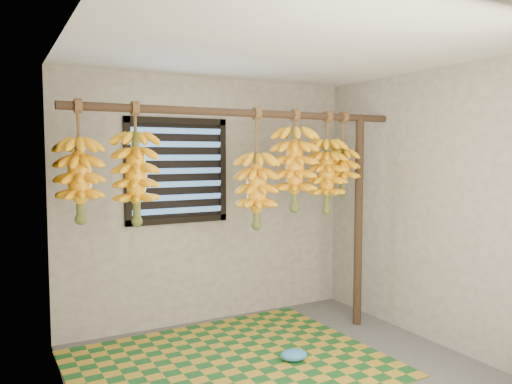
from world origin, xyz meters
TOP-DOWN VIEW (x-y plane):
  - floor at (0.00, 0.00)m, footprint 3.00×3.00m
  - ceiling at (0.00, 0.00)m, footprint 3.00×3.00m
  - wall_back at (0.00, 1.50)m, footprint 3.00×0.01m
  - wall_left at (-1.50, 0.00)m, footprint 0.01×3.00m
  - wall_right at (1.50, 0.00)m, footprint 0.01×3.00m
  - window at (-0.35, 1.48)m, footprint 1.00×0.04m
  - hanging_pole at (0.00, 0.70)m, footprint 3.00×0.06m
  - support_post at (1.20, 0.70)m, footprint 0.08×0.08m
  - woven_mat at (-0.29, 0.44)m, footprint 2.44×1.98m
  - plastic_bag at (0.18, 0.24)m, footprint 0.26×0.22m
  - banana_bunch_a at (-1.35, 0.70)m, footprint 0.32×0.32m
  - banana_bunch_b at (-0.94, 0.70)m, footprint 0.34×0.34m
  - banana_bunch_c at (0.09, 0.70)m, footprint 0.34×0.34m
  - banana_bunch_d at (0.47, 0.70)m, footprint 0.38×0.38m
  - banana_bunch_e at (0.82, 0.70)m, footprint 0.35×0.35m
  - banana_bunch_f at (1.00, 0.70)m, footprint 0.30×0.30m

SIDE VIEW (x-z plane):
  - floor at x=0.00m, z-range -0.01..0.00m
  - woven_mat at x=-0.29m, z-range 0.00..0.01m
  - plastic_bag at x=0.18m, z-range 0.01..0.10m
  - support_post at x=1.20m, z-range 0.00..2.00m
  - wall_back at x=0.00m, z-range 0.00..2.40m
  - wall_left at x=-1.50m, z-range 0.00..2.40m
  - wall_right at x=1.50m, z-range 0.00..2.40m
  - banana_bunch_c at x=0.09m, z-range 0.84..1.86m
  - banana_bunch_e at x=0.82m, z-range 0.99..1.92m
  - banana_bunch_a at x=-1.35m, z-range 1.04..1.91m
  - banana_bunch_b at x=-0.94m, z-range 1.02..1.94m
  - banana_bunch_f at x=1.00m, z-range 1.11..1.88m
  - window at x=-0.35m, z-range 1.00..2.00m
  - banana_bunch_d at x=0.47m, z-range 1.08..1.97m
  - hanging_pole at x=0.00m, z-range 1.97..2.03m
  - ceiling at x=0.00m, z-range 2.40..2.41m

